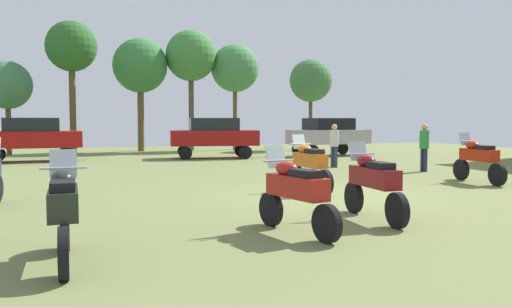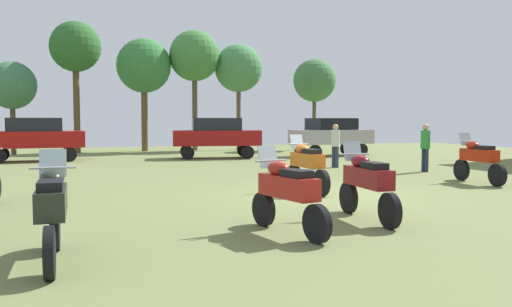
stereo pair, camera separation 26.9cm
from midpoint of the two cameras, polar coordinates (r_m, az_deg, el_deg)
name	(u,v)px [view 2 (the right image)]	position (r m, az deg, el deg)	size (l,w,h in m)	color
ground_plane	(325,195)	(13.34, 8.14, -4.55)	(44.00, 52.00, 0.02)	olive
motorcycle_2	(287,191)	(8.68, 4.32, -4.15)	(0.76, 2.12, 1.44)	black
motorcycle_3	(307,164)	(13.70, 6.13, -1.19)	(0.62, 2.15, 1.50)	black
motorcycle_4	(52,209)	(7.34, -20.43, -5.69)	(0.62, 2.10, 1.48)	black
motorcycle_7	(367,182)	(10.07, 12.79, -3.05)	(0.62, 2.27, 1.47)	black
motorcycle_9	(478,159)	(16.99, 23.54, -0.53)	(0.62, 2.28, 1.50)	black
car_1	(216,135)	(26.06, -4.05, 2.06)	(4.50, 2.35, 2.00)	black
car_2	(331,134)	(28.00, 8.52, 2.14)	(4.52, 2.43, 2.00)	black
car_3	(35,136)	(25.99, -22.72, 1.79)	(4.41, 2.07, 2.00)	black
person_1	(425,144)	(20.04, 18.39, 1.00)	(0.36, 0.36, 1.75)	#1F2A44
person_2	(335,142)	(21.02, 9.03, 1.23)	(0.46, 0.46, 1.74)	#2B344B
tree_1	(314,81)	(34.11, 6.63, 7.88)	(2.75, 2.75, 5.82)	brown
tree_3	(239,69)	(33.67, -1.69, 9.24)	(3.05, 3.05, 6.73)	brown
tree_4	(12,86)	(31.56, -24.90, 6.73)	(2.60, 2.60, 5.10)	#4E4028
tree_5	(144,67)	(32.81, -11.93, 9.27)	(3.29, 3.29, 6.85)	brown
tree_6	(75,48)	(32.01, -18.91, 10.82)	(2.87, 2.87, 7.52)	brown
tree_9	(194,57)	(33.09, -6.51, 10.47)	(3.15, 3.15, 7.46)	#4D4833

